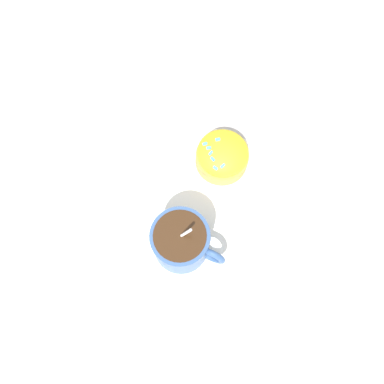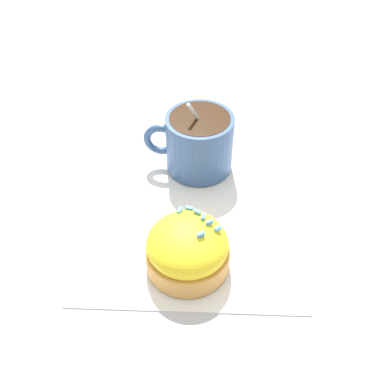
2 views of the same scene
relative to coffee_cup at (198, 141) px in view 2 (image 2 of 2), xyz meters
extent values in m
plane|color=#B2B2B7|center=(-0.08, 0.00, -0.04)|extent=(3.00, 3.00, 0.00)
cube|color=white|center=(-0.08, 0.00, -0.04)|extent=(0.27, 0.24, 0.00)
cylinder|color=#335184|center=(0.00, 0.00, 0.00)|extent=(0.08, 0.08, 0.07)
cylinder|color=#331E0F|center=(0.00, 0.00, 0.03)|extent=(0.07, 0.07, 0.01)
torus|color=#335184|center=(0.00, 0.05, 0.00)|extent=(0.01, 0.04, 0.04)
ellipsoid|color=silver|center=(-0.01, 0.02, -0.03)|extent=(0.03, 0.03, 0.01)
cylinder|color=silver|center=(0.00, -0.01, 0.01)|extent=(0.03, 0.04, 0.09)
cylinder|color=#D19347|center=(-0.16, 0.00, -0.03)|extent=(0.09, 0.09, 0.02)
ellipsoid|color=yellow|center=(-0.16, 0.00, -0.01)|extent=(0.08, 0.08, 0.04)
cube|color=#4C99EA|center=(-0.15, -0.02, 0.01)|extent=(0.01, 0.01, 0.00)
cube|color=#4C99EA|center=(-0.15, -0.02, 0.01)|extent=(0.01, 0.01, 0.00)
cube|color=#4C99EA|center=(-0.13, 0.00, 0.01)|extent=(0.01, 0.01, 0.00)
cube|color=#4C99EA|center=(-0.12, 0.00, 0.01)|extent=(0.01, 0.01, 0.00)
cube|color=#4C99EA|center=(-0.13, 0.01, 0.01)|extent=(0.01, 0.01, 0.00)
cube|color=#4C99EA|center=(-0.16, -0.01, 0.02)|extent=(0.01, 0.01, 0.00)
cube|color=#4C99EA|center=(-0.14, -0.01, 0.01)|extent=(0.01, 0.00, 0.00)
camera|label=1|loc=(0.10, 0.06, 0.52)|focal=35.00mm
camera|label=2|loc=(-0.44, -0.01, 0.33)|focal=42.00mm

